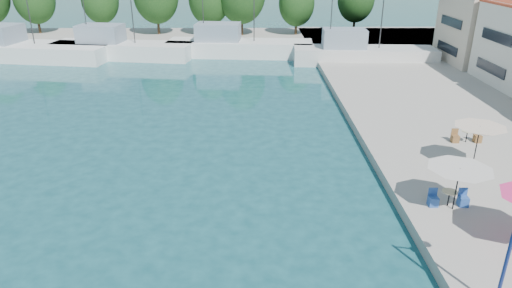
{
  "coord_description": "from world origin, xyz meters",
  "views": [
    {
      "loc": [
        -0.9,
        2.5,
        11.51
      ],
      "look_at": [
        -0.79,
        26.0,
        1.6
      ],
      "focal_mm": 32.0,
      "sensor_mm": 36.0,
      "label": 1
    }
  ],
  "objects_px": {
    "trawler_04": "(360,54)",
    "trawler_03": "(236,47)",
    "trawler_02": "(119,49)",
    "trawler_01": "(14,49)",
    "umbrella_cream": "(480,131)",
    "umbrella_white": "(459,173)"
  },
  "relations": [
    {
      "from": "trawler_01",
      "to": "trawler_03",
      "type": "relative_size",
      "value": 1.28
    },
    {
      "from": "trawler_04",
      "to": "umbrella_cream",
      "type": "distance_m",
      "value": 27.83
    },
    {
      "from": "trawler_02",
      "to": "trawler_04",
      "type": "height_order",
      "value": "same"
    },
    {
      "from": "trawler_02",
      "to": "trawler_04",
      "type": "distance_m",
      "value": 27.81
    },
    {
      "from": "trawler_01",
      "to": "trawler_03",
      "type": "distance_m",
      "value": 25.84
    },
    {
      "from": "trawler_04",
      "to": "trawler_03",
      "type": "bearing_deg",
      "value": 165.78
    },
    {
      "from": "trawler_02",
      "to": "umbrella_white",
      "type": "distance_m",
      "value": 43.34
    },
    {
      "from": "trawler_01",
      "to": "umbrella_cream",
      "type": "relative_size",
      "value": 8.21
    },
    {
      "from": "umbrella_white",
      "to": "trawler_03",
      "type": "bearing_deg",
      "value": 107.11
    },
    {
      "from": "trawler_02",
      "to": "trawler_04",
      "type": "relative_size",
      "value": 1.07
    },
    {
      "from": "trawler_01",
      "to": "umbrella_white",
      "type": "relative_size",
      "value": 7.69
    },
    {
      "from": "trawler_02",
      "to": "umbrella_cream",
      "type": "distance_m",
      "value": 41.67
    },
    {
      "from": "trawler_02",
      "to": "trawler_04",
      "type": "bearing_deg",
      "value": 1.56
    },
    {
      "from": "umbrella_white",
      "to": "umbrella_cream",
      "type": "relative_size",
      "value": 1.07
    },
    {
      "from": "trawler_01",
      "to": "trawler_04",
      "type": "relative_size",
      "value": 1.43
    },
    {
      "from": "trawler_03",
      "to": "trawler_04",
      "type": "distance_m",
      "value": 14.61
    },
    {
      "from": "umbrella_cream",
      "to": "umbrella_white",
      "type": "bearing_deg",
      "value": -122.97
    },
    {
      "from": "trawler_03",
      "to": "trawler_04",
      "type": "height_order",
      "value": "same"
    },
    {
      "from": "trawler_02",
      "to": "umbrella_cream",
      "type": "xyz_separation_m",
      "value": [
        27.83,
        -30.97,
        1.67
      ]
    },
    {
      "from": "trawler_04",
      "to": "umbrella_white",
      "type": "xyz_separation_m",
      "value": [
        -2.69,
        -32.22,
        1.36
      ]
    },
    {
      "from": "trawler_03",
      "to": "trawler_04",
      "type": "bearing_deg",
      "value": -12.67
    },
    {
      "from": "trawler_04",
      "to": "trawler_02",
      "type": "bearing_deg",
      "value": 176.53
    }
  ]
}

